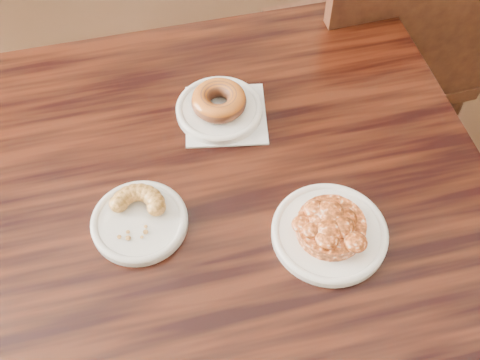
# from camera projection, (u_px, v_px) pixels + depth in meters

# --- Properties ---
(cafe_table) EXTENTS (1.14, 1.14, 0.75)m
(cafe_table) POSITION_uv_depth(u_px,v_px,m) (227.00, 304.00, 1.26)
(cafe_table) COLOR black
(cafe_table) RESTS_ON floor
(chair_far) EXTENTS (0.62, 0.62, 0.90)m
(chair_far) POSITION_uv_depth(u_px,v_px,m) (364.00, 52.00, 1.59)
(chair_far) COLOR black
(chair_far) RESTS_ON floor
(napkin) EXTENTS (0.16, 0.16, 0.00)m
(napkin) POSITION_uv_depth(u_px,v_px,m) (226.00, 115.00, 1.06)
(napkin) COLOR silver
(napkin) RESTS_ON cafe_table
(plate_donut) EXTENTS (0.15, 0.15, 0.01)m
(plate_donut) POSITION_uv_depth(u_px,v_px,m) (219.00, 110.00, 1.06)
(plate_donut) COLOR white
(plate_donut) RESTS_ON napkin
(plate_cruller) EXTENTS (0.15, 0.15, 0.01)m
(plate_cruller) POSITION_uv_depth(u_px,v_px,m) (140.00, 222.00, 0.93)
(plate_cruller) COLOR silver
(plate_cruller) RESTS_ON cafe_table
(plate_fritter) EXTENTS (0.18, 0.18, 0.01)m
(plate_fritter) POSITION_uv_depth(u_px,v_px,m) (329.00, 233.00, 0.92)
(plate_fritter) COLOR white
(plate_fritter) RESTS_ON cafe_table
(glazed_donut) EXTENTS (0.10, 0.10, 0.03)m
(glazed_donut) POSITION_uv_depth(u_px,v_px,m) (219.00, 101.00, 1.04)
(glazed_donut) COLOR brown
(glazed_donut) RESTS_ON plate_donut
(apple_fritter) EXTENTS (0.14, 0.14, 0.03)m
(apple_fritter) POSITION_uv_depth(u_px,v_px,m) (331.00, 225.00, 0.90)
(apple_fritter) COLOR #441A07
(apple_fritter) RESTS_ON plate_fritter
(cruller_fragment) EXTENTS (0.10, 0.10, 0.03)m
(cruller_fragment) POSITION_uv_depth(u_px,v_px,m) (138.00, 216.00, 0.91)
(cruller_fragment) COLOR brown
(cruller_fragment) RESTS_ON plate_cruller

